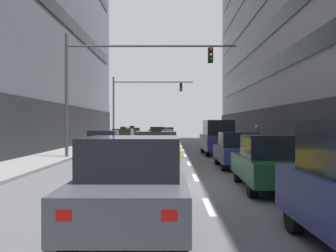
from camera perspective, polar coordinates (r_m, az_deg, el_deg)
The scene contains 30 objects.
ground_plane at distance 12.41m, azimuth -2.74°, elevation -8.84°, with size 120.00×120.00×0.00m, color slate.
lane_stripe_l1_s3 at distance 9.70m, azimuth -13.30°, elevation -11.41°, with size 0.16×2.00×0.01m, color silver.
lane_stripe_l1_s4 at distance 14.54m, azimuth -8.59°, elevation -7.47°, with size 0.16×2.00×0.01m, color silver.
lane_stripe_l1_s5 at distance 19.46m, azimuth -6.28°, elevation -5.49°, with size 0.16×2.00×0.01m, color silver.
lane_stripe_l1_s6 at distance 24.41m, azimuth -4.91°, elevation -4.31°, with size 0.16×2.00×0.01m, color silver.
lane_stripe_l1_s7 at distance 29.38m, azimuth -4.01°, elevation -3.53°, with size 0.16×2.00×0.01m, color silver.
lane_stripe_l1_s8 at distance 34.36m, azimuth -3.36°, elevation -2.97°, with size 0.16×2.00×0.01m, color silver.
lane_stripe_l1_s9 at distance 39.34m, azimuth -2.89°, elevation -2.55°, with size 0.16×2.00×0.01m, color silver.
lane_stripe_l1_s10 at distance 44.33m, azimuth -2.51°, elevation -2.23°, with size 0.16×2.00×0.01m, color silver.
lane_stripe_l2_s3 at distance 9.48m, azimuth 6.01°, elevation -11.68°, with size 0.16×2.00×0.01m, color silver.
lane_stripe_l2_s4 at distance 14.39m, azimuth 4.05°, elevation -7.55°, with size 0.16×2.00×0.01m, color silver.
lane_stripe_l2_s5 at distance 19.35m, azimuth 3.10°, elevation -5.53°, with size 0.16×2.00×0.01m, color silver.
lane_stripe_l2_s6 at distance 24.33m, azimuth 2.55°, elevation -4.33°, with size 0.16×2.00×0.01m, color silver.
lane_stripe_l2_s7 at distance 29.31m, azimuth 2.18°, elevation -3.54°, with size 0.16×2.00×0.01m, color silver.
lane_stripe_l2_s8 at distance 34.30m, azimuth 1.92°, elevation -2.97°, with size 0.16×2.00×0.01m, color silver.
lane_stripe_l2_s9 at distance 39.29m, azimuth 1.73°, elevation -2.56°, with size 0.16×2.00×0.01m, color silver.
lane_stripe_l2_s10 at distance 44.28m, azimuth 1.58°, elevation -2.23°, with size 0.16×2.00×0.01m, color silver.
car_driving_0 at distance 7.33m, azimuth -5.19°, elevation -8.47°, with size 1.96×4.64×1.74m.
taxi_driving_1 at distance 25.79m, azimuth -1.13°, elevation -2.31°, with size 1.92×4.34×1.78m.
taxi_driving_2 at distance 16.10m, azimuth -1.81°, elevation -3.78°, with size 1.98×4.50×1.85m.
taxi_driving_3 at distance 38.10m, azimuth -5.31°, elevation -1.46°, with size 1.89×4.33×1.78m.
taxi_driving_4 at distance 32.31m, azimuth -6.60°, elevation -1.81°, with size 1.90×4.25×1.74m.
car_driving_5 at distance 22.87m, azimuth -9.43°, elevation -2.66°, with size 1.83×4.28×1.60m.
car_driving_6 at distance 34.90m, azimuth -0.63°, elevation -1.57°, with size 2.07×4.53×1.67m.
car_parked_1 at distance 12.09m, azimuth 14.92°, elevation -5.22°, with size 1.96×4.44×1.65m.
car_parked_2 at distance 17.78m, azimuth 10.20°, elevation -3.51°, with size 1.83×4.29×1.60m.
car_parked_3 at distance 24.87m, azimuth 7.38°, elevation -1.70°, with size 2.03×4.61×2.21m.
traffic_signal_0 at distance 21.95m, azimuth -7.50°, elevation 7.73°, with size 9.54×0.35×6.86m.
traffic_signal_1 at distance 39.56m, azimuth -4.59°, elevation 4.20°, with size 8.15×0.35×6.60m.
pedestrian_0 at distance 28.94m, azimuth 12.86°, elevation -1.32°, with size 0.38×0.42×1.73m.
Camera 1 is at (0.67, -12.23, 1.98)m, focal length 41.44 mm.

